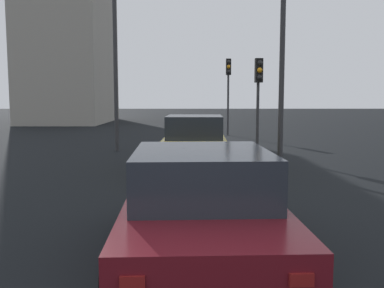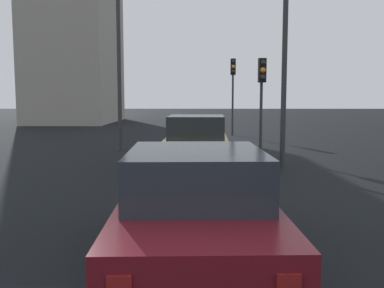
{
  "view_description": "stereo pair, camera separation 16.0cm",
  "coord_description": "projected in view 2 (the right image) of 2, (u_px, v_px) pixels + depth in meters",
  "views": [
    {
      "loc": [
        -2.78,
        -0.03,
        2.14
      ],
      "look_at": [
        6.59,
        -0.14,
        1.12
      ],
      "focal_mm": 40.14,
      "sensor_mm": 36.0,
      "label": 1
    },
    {
      "loc": [
        -2.78,
        -0.19,
        2.14
      ],
      "look_at": [
        6.59,
        -0.14,
        1.12
      ],
      "focal_mm": 40.14,
      "sensor_mm": 36.0,
      "label": 2
    }
  ],
  "objects": [
    {
      "name": "car_yellow_lead",
      "position": [
        196.0,
        144.0,
        12.79
      ],
      "size": [
        4.34,
        2.14,
        1.61
      ],
      "rotation": [
        0.0,
        0.0,
        -0.03
      ],
      "color": "gold",
      "rests_on": "ground_plane"
    },
    {
      "name": "car_maroon_second",
      "position": [
        195.0,
        207.0,
        5.55
      ],
      "size": [
        4.54,
        2.19,
        1.5
      ],
      "rotation": [
        0.0,
        0.0,
        0.03
      ],
      "color": "#510F16",
      "rests_on": "ground_plane"
    },
    {
      "name": "traffic_light_near_left",
      "position": [
        262.0,
        85.0,
        16.09
      ],
      "size": [
        0.33,
        0.3,
        3.6
      ],
      "rotation": [
        0.0,
        0.0,
        3.27
      ],
      "color": "#2D2D30",
      "rests_on": "ground_plane"
    },
    {
      "name": "traffic_light_near_right",
      "position": [
        233.0,
        81.0,
        24.01
      ],
      "size": [
        0.32,
        0.28,
        4.3
      ],
      "rotation": [
        0.0,
        0.0,
        3.14
      ],
      "color": "#2D2D30",
      "rests_on": "ground_plane"
    },
    {
      "name": "street_lamp_kerbside",
      "position": [
        286.0,
        1.0,
        12.69
      ],
      "size": [
        0.56,
        0.36,
        8.61
      ],
      "color": "#2D2D30",
      "rests_on": "ground_plane"
    },
    {
      "name": "street_lamp_far",
      "position": [
        118.0,
        23.0,
        16.81
      ],
      "size": [
        0.56,
        0.36,
        8.71
      ],
      "color": "#2D2D30",
      "rests_on": "ground_plane"
    },
    {
      "name": "building_facade_left",
      "position": [
        76.0,
        36.0,
        36.83
      ],
      "size": [
        11.09,
        6.31,
        14.87
      ],
      "primitive_type": "cube",
      "color": "gray",
      "rests_on": "ground_plane"
    }
  ]
}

